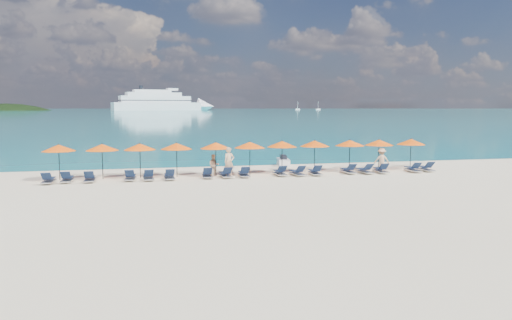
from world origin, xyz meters
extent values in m
plane|color=beige|center=(0.00, 0.00, 0.00)|extent=(1400.00, 1400.00, 0.00)
cube|color=#1FA9B2|center=(0.00, 660.00, 0.01)|extent=(1600.00, 1300.00, 0.01)
ellipsoid|color=black|center=(-150.00, 560.00, -35.00)|extent=(162.00, 126.00, 85.50)
cube|color=white|center=(9.55, 537.95, 4.42)|extent=(98.52, 41.79, 8.84)
cone|color=white|center=(65.97, 552.77, 4.42)|extent=(23.75, 23.75, 19.44)
cube|color=white|center=(7.84, 537.50, 12.37)|extent=(79.04, 34.29, 7.07)
cube|color=white|center=(6.13, 537.05, 17.68)|extent=(61.67, 28.13, 4.42)
cube|color=white|center=(4.42, 536.60, 21.21)|extent=(42.19, 20.63, 3.09)
cube|color=black|center=(7.84, 537.50, 11.05)|extent=(80.03, 34.70, 0.80)
cube|color=black|center=(7.84, 537.50, 14.14)|extent=(78.06, 33.87, 0.80)
cylinder|color=black|center=(-7.38, 533.51, 24.75)|extent=(3.89, 3.89, 4.86)
cube|color=white|center=(185.81, 579.87, 0.80)|extent=(5.96, 1.99, 1.59)
cylinder|color=white|center=(185.81, 579.87, 5.96)|extent=(0.36, 0.36, 9.94)
cube|color=white|center=(211.40, 575.03, 0.77)|extent=(5.81, 1.94, 1.55)
cylinder|color=white|center=(211.40, 575.03, 5.81)|extent=(0.35, 0.35, 9.68)
cube|color=silver|center=(3.66, 9.49, 0.28)|extent=(1.19, 2.33, 0.51)
cube|color=black|center=(3.63, 9.31, 0.65)|extent=(0.61, 0.99, 0.32)
cylinder|color=black|center=(3.75, 10.04, 0.79)|extent=(0.51, 0.14, 0.06)
imported|color=tan|center=(-1.56, 4.03, 0.98)|extent=(0.82, 0.66, 1.97)
imported|color=tan|center=(-2.44, 4.85, 0.72)|extent=(0.73, 0.46, 1.44)
imported|color=tan|center=(9.35, 4.27, 0.84)|extent=(1.18, 0.79, 1.68)
cylinder|color=black|center=(-12.11, 5.16, 1.10)|extent=(0.05, 0.05, 2.20)
cone|color=#FA550A|center=(-12.11, 5.16, 2.02)|extent=(2.10, 2.10, 0.42)
sphere|color=black|center=(-12.11, 5.16, 2.24)|extent=(0.08, 0.08, 0.08)
cylinder|color=black|center=(-9.51, 5.03, 1.10)|extent=(0.05, 0.05, 2.20)
cone|color=#FA550A|center=(-9.51, 5.03, 2.02)|extent=(2.10, 2.10, 0.42)
sphere|color=black|center=(-9.51, 5.03, 2.24)|extent=(0.08, 0.08, 0.08)
cylinder|color=black|center=(-7.18, 4.99, 1.10)|extent=(0.05, 0.05, 2.20)
cone|color=#FA550A|center=(-7.18, 4.99, 2.02)|extent=(2.10, 2.10, 0.42)
sphere|color=black|center=(-7.18, 4.99, 2.24)|extent=(0.08, 0.08, 0.08)
cylinder|color=black|center=(-4.86, 4.97, 1.10)|extent=(0.05, 0.05, 2.20)
cone|color=#FA550A|center=(-4.86, 4.97, 2.02)|extent=(2.10, 2.10, 0.42)
sphere|color=black|center=(-4.86, 4.97, 2.24)|extent=(0.08, 0.08, 0.08)
cylinder|color=black|center=(-2.30, 4.88, 1.10)|extent=(0.05, 0.05, 2.20)
cone|color=#FA550A|center=(-2.30, 4.88, 2.02)|extent=(2.10, 2.10, 0.42)
sphere|color=black|center=(-2.30, 4.88, 2.24)|extent=(0.08, 0.08, 0.08)
cylinder|color=black|center=(0.00, 4.88, 1.10)|extent=(0.05, 0.05, 2.20)
cone|color=#FA550A|center=(0.00, 4.88, 2.02)|extent=(2.10, 2.10, 0.42)
sphere|color=black|center=(0.00, 4.88, 2.24)|extent=(0.08, 0.08, 0.08)
cylinder|color=black|center=(2.33, 5.15, 1.10)|extent=(0.05, 0.05, 2.20)
cone|color=#FA550A|center=(2.33, 5.15, 2.02)|extent=(2.10, 2.10, 0.42)
sphere|color=black|center=(2.33, 5.15, 2.24)|extent=(0.08, 0.08, 0.08)
cylinder|color=black|center=(4.68, 5.13, 1.10)|extent=(0.05, 0.05, 2.20)
cone|color=#FA550A|center=(4.68, 5.13, 2.02)|extent=(2.10, 2.10, 0.42)
sphere|color=black|center=(4.68, 5.13, 2.24)|extent=(0.08, 0.08, 0.08)
cylinder|color=black|center=(7.29, 5.13, 1.10)|extent=(0.05, 0.05, 2.20)
cone|color=#FA550A|center=(7.29, 5.13, 2.02)|extent=(2.10, 2.10, 0.42)
sphere|color=black|center=(7.29, 5.13, 2.24)|extent=(0.08, 0.08, 0.08)
cylinder|color=black|center=(9.50, 5.05, 1.10)|extent=(0.05, 0.05, 2.20)
cone|color=#FA550A|center=(9.50, 5.05, 2.02)|extent=(2.10, 2.10, 0.42)
sphere|color=black|center=(9.50, 5.05, 2.24)|extent=(0.08, 0.08, 0.08)
cylinder|color=black|center=(12.10, 5.17, 1.10)|extent=(0.05, 0.05, 2.20)
cone|color=#FA550A|center=(12.10, 5.17, 2.02)|extent=(2.10, 2.10, 0.42)
sphere|color=black|center=(12.10, 5.17, 2.24)|extent=(0.08, 0.08, 0.08)
cube|color=silver|center=(-12.54, 3.76, 0.14)|extent=(0.65, 1.71, 0.06)
cube|color=#152442|center=(-12.53, 4.01, 0.30)|extent=(0.57, 1.11, 0.04)
cube|color=#152442|center=(-12.55, 3.21, 0.55)|extent=(0.56, 0.55, 0.43)
cube|color=silver|center=(-11.52, 4.01, 0.14)|extent=(0.63, 1.70, 0.06)
cube|color=#152442|center=(-11.52, 4.26, 0.30)|extent=(0.55, 1.10, 0.04)
cube|color=#152442|center=(-11.52, 3.46, 0.55)|extent=(0.55, 0.54, 0.43)
cube|color=silver|center=(-10.20, 3.89, 0.14)|extent=(0.66, 1.72, 0.06)
cube|color=#152442|center=(-10.21, 4.14, 0.30)|extent=(0.58, 1.11, 0.04)
cube|color=#152442|center=(-10.18, 3.34, 0.55)|extent=(0.56, 0.55, 0.43)
cube|color=silver|center=(-7.79, 3.94, 0.14)|extent=(0.74, 1.74, 0.06)
cube|color=#152442|center=(-7.77, 4.19, 0.30)|extent=(0.63, 1.14, 0.04)
cube|color=#152442|center=(-7.83, 3.40, 0.55)|extent=(0.59, 0.57, 0.43)
cube|color=silver|center=(-6.70, 3.81, 0.14)|extent=(0.70, 1.73, 0.06)
cube|color=#152442|center=(-6.72, 4.06, 0.30)|extent=(0.60, 1.12, 0.04)
cube|color=#152442|center=(-6.68, 3.26, 0.55)|extent=(0.57, 0.56, 0.43)
cube|color=silver|center=(-5.41, 3.78, 0.14)|extent=(0.65, 1.71, 0.06)
cube|color=#152442|center=(-5.42, 4.03, 0.30)|extent=(0.57, 1.11, 0.04)
cube|color=#152442|center=(-5.40, 3.23, 0.55)|extent=(0.56, 0.55, 0.43)
cube|color=silver|center=(-2.99, 3.99, 0.14)|extent=(0.74, 1.74, 0.06)
cube|color=#152442|center=(-2.97, 4.24, 0.30)|extent=(0.63, 1.14, 0.04)
cube|color=#152442|center=(-3.03, 3.44, 0.55)|extent=(0.59, 0.58, 0.43)
cube|color=silver|center=(-1.82, 3.89, 0.14)|extent=(0.73, 1.74, 0.06)
cube|color=#152442|center=(-1.83, 4.14, 0.30)|extent=(0.62, 1.13, 0.04)
cube|color=#152442|center=(-1.78, 3.35, 0.55)|extent=(0.58, 0.57, 0.43)
cube|color=silver|center=(-0.60, 3.89, 0.14)|extent=(0.73, 1.74, 0.06)
cube|color=#152442|center=(-0.59, 4.14, 0.30)|extent=(0.62, 1.13, 0.04)
cube|color=#152442|center=(-0.64, 3.34, 0.55)|extent=(0.58, 0.57, 0.43)
cube|color=silver|center=(1.85, 3.97, 0.14)|extent=(0.62, 1.70, 0.06)
cube|color=#152442|center=(1.85, 4.22, 0.30)|extent=(0.55, 1.10, 0.04)
cube|color=#152442|center=(1.85, 3.42, 0.55)|extent=(0.55, 0.54, 0.43)
cube|color=silver|center=(2.98, 3.68, 0.14)|extent=(0.79, 1.75, 0.06)
cube|color=#152442|center=(2.95, 3.93, 0.30)|extent=(0.66, 1.15, 0.04)
cube|color=#152442|center=(3.03, 3.13, 0.55)|extent=(0.60, 0.59, 0.43)
cube|color=silver|center=(4.21, 3.69, 0.14)|extent=(0.74, 1.74, 0.06)
cube|color=#152442|center=(4.23, 3.94, 0.30)|extent=(0.63, 1.14, 0.04)
cube|color=#152442|center=(4.18, 3.14, 0.55)|extent=(0.59, 0.57, 0.43)
cube|color=silver|center=(6.70, 3.94, 0.14)|extent=(0.66, 1.71, 0.06)
cube|color=#152442|center=(6.69, 4.19, 0.30)|extent=(0.57, 1.11, 0.04)
cube|color=#152442|center=(6.71, 3.39, 0.55)|extent=(0.56, 0.55, 0.43)
cube|color=silver|center=(7.80, 3.70, 0.14)|extent=(0.73, 1.74, 0.06)
cube|color=#152442|center=(7.78, 3.95, 0.30)|extent=(0.62, 1.13, 0.04)
cube|color=#152442|center=(7.84, 3.15, 0.55)|extent=(0.59, 0.57, 0.43)
cube|color=silver|center=(9.00, 3.68, 0.14)|extent=(0.78, 1.75, 0.06)
cube|color=#152442|center=(9.03, 3.93, 0.30)|extent=(0.65, 1.15, 0.04)
cube|color=#152442|center=(8.95, 3.13, 0.55)|extent=(0.60, 0.59, 0.43)
cube|color=silver|center=(11.44, 3.68, 0.14)|extent=(0.74, 1.74, 0.06)
cube|color=#152442|center=(11.46, 3.93, 0.30)|extent=(0.63, 1.14, 0.04)
cube|color=#152442|center=(11.40, 3.13, 0.55)|extent=(0.59, 0.58, 0.43)
cube|color=silver|center=(12.55, 3.84, 0.14)|extent=(0.74, 1.74, 0.06)
cube|color=#152442|center=(12.56, 4.09, 0.30)|extent=(0.63, 1.14, 0.04)
cube|color=#152442|center=(12.51, 3.29, 0.55)|extent=(0.59, 0.57, 0.43)
camera|label=1|loc=(-7.00, -27.68, 4.59)|focal=35.00mm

